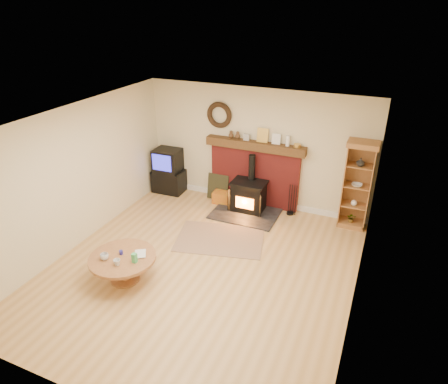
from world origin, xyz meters
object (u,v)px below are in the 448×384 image
at_px(tv_unit, 168,172).
at_px(coffee_table, 123,261).
at_px(curio_cabinet, 357,185).
at_px(wood_stove, 248,197).

height_order(tv_unit, coffee_table, tv_unit).
relative_size(tv_unit, curio_cabinet, 0.59).
distance_m(curio_cabinet, coffee_table, 4.66).
distance_m(tv_unit, coffee_table, 3.40).
distance_m(wood_stove, curio_cabinet, 2.26).
xyz_separation_m(tv_unit, curio_cabinet, (4.26, 0.08, 0.40)).
xyz_separation_m(curio_cabinet, coffee_table, (-3.22, -3.32, -0.54)).
height_order(curio_cabinet, coffee_table, curio_cabinet).
bearing_deg(wood_stove, curio_cabinet, 7.44).
bearing_deg(coffee_table, wood_stove, 70.83).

